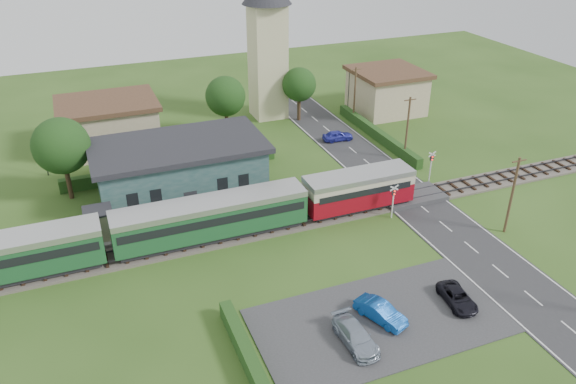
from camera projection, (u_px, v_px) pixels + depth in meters
name	position (u px, v px, depth m)	size (l,w,h in m)	color
ground	(324.00, 229.00, 48.43)	(120.00, 120.00, 0.00)	#2D4C19
railway_track	(315.00, 217.00, 50.02)	(76.00, 3.20, 0.49)	#4C443D
road	(423.00, 208.00, 51.66)	(6.00, 70.00, 0.05)	#28282B
car_park	(379.00, 321.00, 38.11)	(17.00, 9.00, 0.08)	#333335
crossing_deck	(411.00, 196.00, 53.21)	(6.20, 3.40, 0.45)	#333335
platform	(197.00, 220.00, 49.34)	(30.00, 3.00, 0.45)	gray
equipment_hut	(99.00, 223.00, 46.02)	(2.30, 2.30, 2.55)	beige
station_building	(180.00, 168.00, 52.91)	(16.00, 9.00, 5.30)	#234948
train	(173.00, 225.00, 44.96)	(43.20, 2.90, 3.40)	#232328
church_tower	(267.00, 36.00, 68.12)	(6.00, 6.00, 17.60)	beige
house_west	(109.00, 124.00, 62.70)	(10.80, 8.80, 5.50)	tan
house_east	(387.00, 90.00, 73.24)	(8.80, 8.80, 5.50)	tan
hedge_carpark	(245.00, 352.00, 34.76)	(0.80, 9.00, 1.20)	#193814
hedge_roadside	(377.00, 134.00, 65.85)	(0.80, 18.00, 1.20)	#193814
hedge_station	(173.00, 168.00, 57.57)	(22.00, 0.80, 1.30)	#193814
tree_a	(61.00, 146.00, 50.85)	(5.20, 5.20, 8.00)	#332316
tree_b	(225.00, 96.00, 64.23)	(4.60, 4.60, 7.34)	#332316
tree_c	(299.00, 85.00, 69.28)	(4.20, 4.20, 6.78)	#332316
utility_pole_b	(512.00, 195.00, 46.41)	(1.40, 0.22, 7.00)	#473321
utility_pole_c	(407.00, 128.00, 59.50)	(1.40, 0.22, 7.00)	#473321
utility_pole_d	(355.00, 94.00, 69.32)	(1.40, 0.22, 7.00)	#473321
crossing_signal_near	(393.00, 197.00, 49.16)	(0.84, 0.28, 3.28)	silver
crossing_signal_far	(431.00, 162.00, 55.42)	(0.84, 0.28, 3.28)	silver
streetlamp_west	(42.00, 148.00, 56.22)	(0.30, 0.30, 5.15)	#3F3F47
streetlamp_east	(349.00, 85.00, 74.28)	(0.30, 0.30, 5.15)	#3F3F47
car_on_road	(338.00, 136.00, 65.27)	(1.42, 3.54, 1.21)	#2C2FAA
car_park_blue	(380.00, 312.00, 37.89)	(1.33, 3.82, 1.26)	#114DA9
car_park_silver	(356.00, 336.00, 35.87)	(1.72, 4.24, 1.23)	#939FB1
car_park_dark	(457.00, 297.00, 39.43)	(1.69, 3.67, 1.02)	black
pedestrian_near	(280.00, 196.00, 51.11)	(0.57, 0.37, 1.56)	gray
pedestrian_far	(144.00, 216.00, 47.72)	(0.89, 0.69, 1.83)	gray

